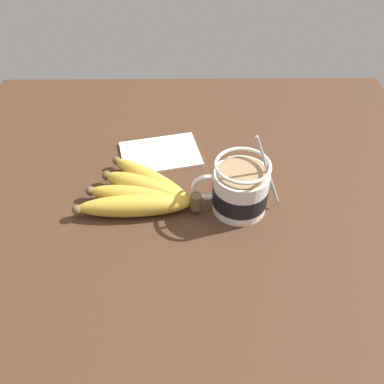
{
  "coord_description": "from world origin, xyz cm",
  "views": [
    {
      "loc": [
        0.61,
        53.69,
        59.67
      ],
      "look_at": [
        0.09,
        -0.82,
        8.27
      ],
      "focal_mm": 40.0,
      "sensor_mm": 36.0,
      "label": 1
    }
  ],
  "objects": [
    {
      "name": "table",
      "position": [
        0.0,
        0.0,
        1.87
      ],
      "size": [
        99.13,
        99.13,
        3.74
      ],
      "color": "#422819",
      "rests_on": "ground"
    },
    {
      "name": "coffee_mug",
      "position": [
        -8.37,
        -1.45,
        8.11
      ],
      "size": [
        15.88,
        9.94,
        16.07
      ],
      "color": "white",
      "rests_on": "table"
    },
    {
      "name": "banana_bunch",
      "position": [
        9.1,
        -3.13,
        5.75
      ],
      "size": [
        22.9,
        17.3,
        4.45
      ],
      "color": "brown",
      "rests_on": "table"
    },
    {
      "name": "napkin",
      "position": [
        6.59,
        -17.06,
        4.04
      ],
      "size": [
        18.15,
        14.52,
        0.6
      ],
      "color": "white",
      "rests_on": "table"
    }
  ]
}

